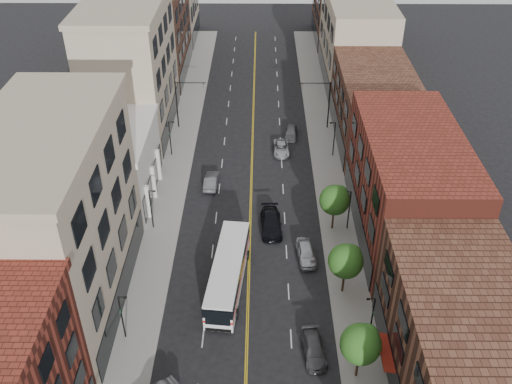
{
  "coord_description": "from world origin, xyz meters",
  "views": [
    {
      "loc": [
        1.13,
        -26.8,
        40.33
      ],
      "look_at": [
        0.68,
        24.1,
        5.0
      ],
      "focal_mm": 40.0,
      "sensor_mm": 36.0,
      "label": 1
    }
  ],
  "objects_px": {
    "car_lane_c": "(291,132)",
    "car_parked_far": "(306,253)",
    "car_lane_behind": "(211,181)",
    "car_lane_b": "(281,148)",
    "car_lane_a": "(271,223)",
    "car_parked_mid": "(314,349)",
    "city_bus": "(228,271)"
  },
  "relations": [
    {
      "from": "car_parked_mid",
      "to": "car_parked_far",
      "type": "bearing_deg",
      "value": 84.73
    },
    {
      "from": "car_lane_b",
      "to": "car_lane_c",
      "type": "distance_m",
      "value": 4.62
    },
    {
      "from": "car_parked_mid",
      "to": "car_lane_b",
      "type": "bearing_deg",
      "value": 88.36
    },
    {
      "from": "car_parked_far",
      "to": "car_lane_b",
      "type": "bearing_deg",
      "value": 89.3
    },
    {
      "from": "car_parked_mid",
      "to": "city_bus",
      "type": "bearing_deg",
      "value": 127.94
    },
    {
      "from": "car_parked_far",
      "to": "car_lane_behind",
      "type": "relative_size",
      "value": 1.03
    },
    {
      "from": "car_lane_behind",
      "to": "car_parked_mid",
      "type": "bearing_deg",
      "value": 114.86
    },
    {
      "from": "city_bus",
      "to": "car_parked_far",
      "type": "height_order",
      "value": "city_bus"
    },
    {
      "from": "car_lane_c",
      "to": "car_parked_far",
      "type": "bearing_deg",
      "value": -82.27
    },
    {
      "from": "city_bus",
      "to": "car_lane_a",
      "type": "xyz_separation_m",
      "value": [
        4.38,
        9.19,
        -1.07
      ]
    },
    {
      "from": "car_lane_a",
      "to": "car_lane_c",
      "type": "height_order",
      "value": "car_lane_a"
    },
    {
      "from": "car_lane_behind",
      "to": "car_lane_c",
      "type": "bearing_deg",
      "value": -127.34
    },
    {
      "from": "car_parked_far",
      "to": "car_lane_behind",
      "type": "height_order",
      "value": "car_parked_far"
    },
    {
      "from": "car_lane_behind",
      "to": "car_lane_c",
      "type": "xyz_separation_m",
      "value": [
        10.52,
        12.64,
        -0.0
      ]
    },
    {
      "from": "car_lane_b",
      "to": "car_lane_c",
      "type": "height_order",
      "value": "car_lane_c"
    },
    {
      "from": "car_lane_behind",
      "to": "city_bus",
      "type": "bearing_deg",
      "value": 102.02
    },
    {
      "from": "car_parked_mid",
      "to": "car_lane_b",
      "type": "relative_size",
      "value": 0.98
    },
    {
      "from": "car_lane_behind",
      "to": "car_lane_a",
      "type": "height_order",
      "value": "car_lane_a"
    },
    {
      "from": "city_bus",
      "to": "car_parked_mid",
      "type": "bearing_deg",
      "value": -41.57
    },
    {
      "from": "car_lane_b",
      "to": "car_lane_c",
      "type": "xyz_separation_m",
      "value": [
        1.5,
        4.37,
        0.09
      ]
    },
    {
      "from": "city_bus",
      "to": "car_lane_c",
      "type": "xyz_separation_m",
      "value": [
        7.5,
        30.54,
        -1.16
      ]
    },
    {
      "from": "car_lane_b",
      "to": "car_lane_behind",
      "type": "bearing_deg",
      "value": -138.05
    },
    {
      "from": "car_lane_c",
      "to": "car_parked_mid",
      "type": "bearing_deg",
      "value": -82.79
    },
    {
      "from": "car_lane_behind",
      "to": "car_lane_b",
      "type": "height_order",
      "value": "car_lane_behind"
    },
    {
      "from": "car_lane_c",
      "to": "car_lane_behind",
      "type": "bearing_deg",
      "value": -123.15
    },
    {
      "from": "car_parked_far",
      "to": "car_lane_c",
      "type": "bearing_deg",
      "value": 85.2
    },
    {
      "from": "car_parked_mid",
      "to": "car_lane_behind",
      "type": "height_order",
      "value": "car_lane_behind"
    },
    {
      "from": "car_parked_mid",
      "to": "car_lane_a",
      "type": "bearing_deg",
      "value": 96.45
    },
    {
      "from": "car_parked_far",
      "to": "car_lane_behind",
      "type": "xyz_separation_m",
      "value": [
        -11.03,
        13.76,
        -0.04
      ]
    },
    {
      "from": "car_lane_a",
      "to": "car_lane_b",
      "type": "distance_m",
      "value": 17.05
    },
    {
      "from": "car_lane_a",
      "to": "city_bus",
      "type": "bearing_deg",
      "value": -118.6
    },
    {
      "from": "car_parked_mid",
      "to": "car_lane_c",
      "type": "xyz_separation_m",
      "value": [
        -0.4,
        39.1,
        0.07
      ]
    }
  ]
}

